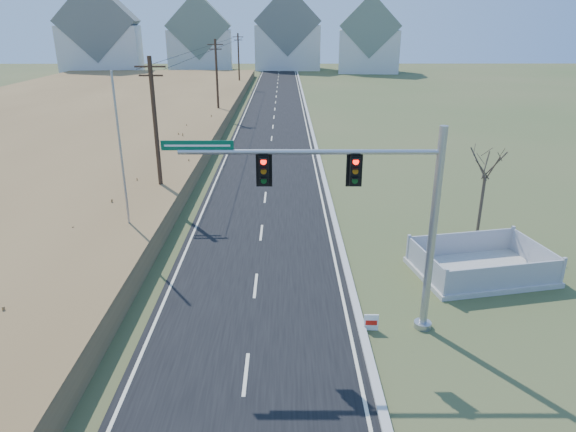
% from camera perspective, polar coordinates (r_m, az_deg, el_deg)
% --- Properties ---
extents(ground, '(260.00, 260.00, 0.00)m').
position_cam_1_polar(ground, '(19.25, -4.27, -13.57)').
color(ground, '#3F5127').
rests_on(ground, ground).
extents(road, '(8.00, 180.00, 0.06)m').
position_cam_1_polar(road, '(66.74, -1.51, 11.49)').
color(road, black).
rests_on(road, ground).
extents(curb, '(0.30, 180.00, 0.18)m').
position_cam_1_polar(curb, '(66.78, 2.13, 11.54)').
color(curb, '#B2AFA8').
rests_on(curb, ground).
extents(reed_marsh, '(38.00, 110.00, 1.30)m').
position_cam_1_polar(reed_marsh, '(62.15, -24.74, 9.51)').
color(reed_marsh, olive).
rests_on(reed_marsh, ground).
extents(utility_pole_near, '(1.80, 0.26, 9.00)m').
position_cam_1_polar(utility_pole_near, '(32.41, -14.47, 9.20)').
color(utility_pole_near, '#422D1E').
rests_on(utility_pole_near, ground).
extents(utility_pole_mid, '(1.80, 0.26, 9.00)m').
position_cam_1_polar(utility_pole_mid, '(61.65, -7.90, 14.90)').
color(utility_pole_mid, '#422D1E').
rests_on(utility_pole_mid, ground).
extents(utility_pole_far, '(1.80, 0.26, 9.00)m').
position_cam_1_polar(utility_pole_far, '(91.39, -5.50, 16.88)').
color(utility_pole_far, '#422D1E').
rests_on(utility_pole_far, ground).
extents(condo_nw, '(17.69, 13.38, 19.05)m').
position_cam_1_polar(condo_nw, '(122.36, -20.15, 18.18)').
color(condo_nw, silver).
rests_on(condo_nw, ground).
extents(condo_nnw, '(14.93, 11.17, 17.03)m').
position_cam_1_polar(condo_nnw, '(125.40, -9.75, 18.77)').
color(condo_nnw, silver).
rests_on(condo_nnw, ground).
extents(condo_n, '(15.27, 10.20, 18.54)m').
position_cam_1_polar(condo_n, '(127.89, -0.06, 19.38)').
color(condo_n, silver).
rests_on(condo_n, ground).
extents(condo_ne, '(14.12, 10.51, 16.52)m').
position_cam_1_polar(condo_ne, '(121.36, 8.97, 18.71)').
color(condo_ne, silver).
rests_on(condo_ne, ground).
extents(traffic_signal_mast, '(9.64, 0.66, 7.67)m').
position_cam_1_polar(traffic_signal_mast, '(18.08, 10.20, 0.45)').
color(traffic_signal_mast, '#9EA0A5').
rests_on(traffic_signal_mast, ground).
extents(fence_enclosure, '(6.44, 5.00, 1.32)m').
position_cam_1_polar(fence_enclosure, '(25.16, 20.57, -5.49)').
color(fence_enclosure, '#B7B5AD').
rests_on(fence_enclosure, ground).
extents(open_sign, '(0.54, 0.08, 0.66)m').
position_cam_1_polar(open_sign, '(19.76, 9.23, -11.59)').
color(open_sign, white).
rests_on(open_sign, ground).
extents(flagpole, '(0.39, 0.39, 8.76)m').
position_cam_1_polar(flagpole, '(26.52, -17.74, 3.70)').
color(flagpole, '#B7B5AD').
rests_on(flagpole, ground).
extents(bare_tree, '(1.98, 1.98, 5.25)m').
position_cam_1_polar(bare_tree, '(27.85, 21.26, 5.64)').
color(bare_tree, '#4C3F33').
rests_on(bare_tree, ground).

